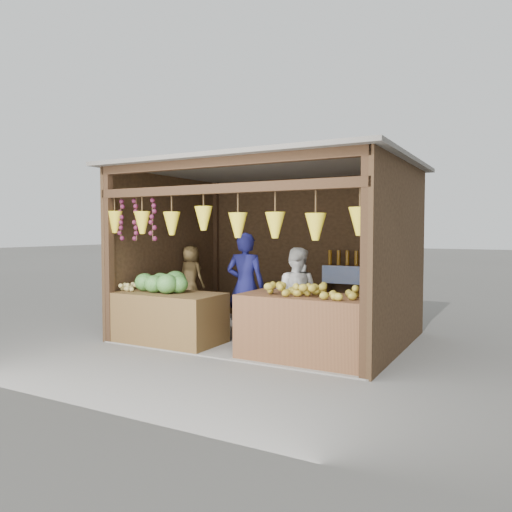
# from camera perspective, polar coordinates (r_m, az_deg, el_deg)

# --- Properties ---
(ground) EXTENTS (80.00, 80.00, 0.00)m
(ground) POSITION_cam_1_polar(r_m,az_deg,el_deg) (7.88, 1.56, -9.26)
(ground) COLOR #514F49
(ground) RESTS_ON ground
(stall_structure) EXTENTS (4.30, 3.30, 2.66)m
(stall_structure) POSITION_cam_1_polar(r_m,az_deg,el_deg) (7.68, 1.22, 2.95)
(stall_structure) COLOR slate
(stall_structure) RESTS_ON ground
(back_shelf) EXTENTS (1.25, 0.32, 1.32)m
(back_shelf) POSITION_cam_1_polar(r_m,az_deg,el_deg) (8.54, 11.84, -2.44)
(back_shelf) COLOR #382314
(back_shelf) RESTS_ON ground
(counter_left) EXTENTS (1.61, 0.85, 0.75)m
(counter_left) POSITION_cam_1_polar(r_m,az_deg,el_deg) (7.54, -9.97, -6.97)
(counter_left) COLOR #52391B
(counter_left) RESTS_ON ground
(counter_right) EXTENTS (1.72, 0.85, 0.84)m
(counter_right) POSITION_cam_1_polar(r_m,az_deg,el_deg) (6.47, 5.87, -8.17)
(counter_right) COLOR #4B2B19
(counter_right) RESTS_ON ground
(stool) EXTENTS (0.35, 0.35, 0.33)m
(stool) POSITION_cam_1_polar(r_m,az_deg,el_deg) (8.91, -7.43, -6.77)
(stool) COLOR black
(stool) RESTS_ON ground
(man_standing) EXTENTS (0.67, 0.51, 1.63)m
(man_standing) POSITION_cam_1_polar(r_m,az_deg,el_deg) (7.60, -1.21, -3.47)
(man_standing) COLOR #14144B
(man_standing) RESTS_ON ground
(woman_standing) EXTENTS (0.71, 0.56, 1.41)m
(woman_standing) POSITION_cam_1_polar(r_m,az_deg,el_deg) (7.40, 4.62, -4.50)
(woman_standing) COLOR white
(woman_standing) RESTS_ON ground
(vendor_seated) EXTENTS (0.56, 0.40, 1.07)m
(vendor_seated) POSITION_cam_1_polar(r_m,az_deg,el_deg) (8.82, -7.46, -2.29)
(vendor_seated) COLOR brown
(vendor_seated) RESTS_ON stool
(melon_pile) EXTENTS (1.00, 0.50, 0.32)m
(melon_pile) POSITION_cam_1_polar(r_m,az_deg,el_deg) (7.56, -10.48, -2.87)
(melon_pile) COLOR #1A5316
(melon_pile) RESTS_ON counter_left
(tanfruit_pile) EXTENTS (0.34, 0.40, 0.13)m
(tanfruit_pile) POSITION_cam_1_polar(r_m,az_deg,el_deg) (7.86, -14.06, -3.38)
(tanfruit_pile) COLOR tan
(tanfruit_pile) RESTS_ON counter_left
(mango_pile) EXTENTS (1.40, 0.64, 0.22)m
(mango_pile) POSITION_cam_1_polar(r_m,az_deg,el_deg) (6.30, 6.32, -3.59)
(mango_pile) COLOR #B26917
(mango_pile) RESTS_ON counter_right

